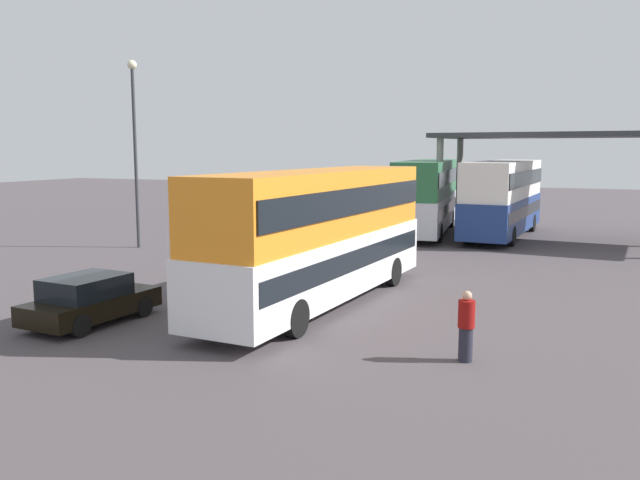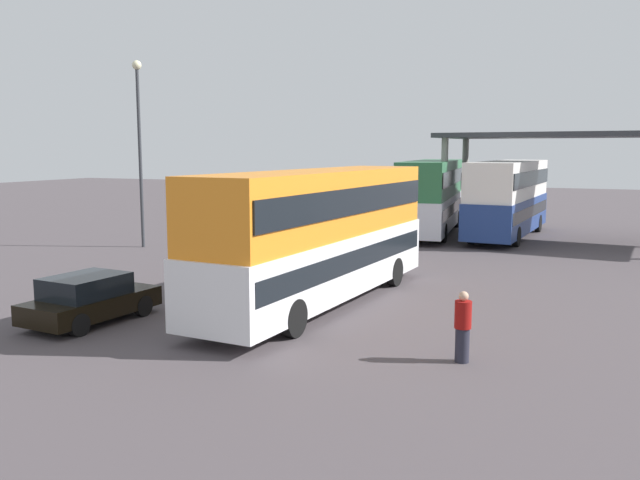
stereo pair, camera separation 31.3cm
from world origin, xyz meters
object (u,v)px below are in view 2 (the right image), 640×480
object	(u,v)px
pedestrian_waiting	(463,327)
lamppost_tall	(139,133)
double_decker_near_canopy	(432,194)
double_decker_mid_row	(508,196)
double_decker_main	(320,231)
parked_hatchback	(90,299)

from	to	relation	value
pedestrian_waiting	lamppost_tall	bearing A→B (deg)	30.19
double_decker_near_canopy	pedestrian_waiting	xyz separation A→B (m)	(6.03, -22.15, -1.46)
double_decker_mid_row	lamppost_tall	bearing A→B (deg)	127.79
double_decker_main	pedestrian_waiting	xyz separation A→B (m)	(5.17, -3.98, -1.46)
double_decker_mid_row	pedestrian_waiting	xyz separation A→B (m)	(1.85, -22.21, -1.46)
double_decker_main	double_decker_mid_row	size ratio (longest dim) A/B	1.09
double_decker_mid_row	lamppost_tall	size ratio (longest dim) A/B	1.20
double_decker_main	double_decker_near_canopy	size ratio (longest dim) A/B	1.02
lamppost_tall	pedestrian_waiting	bearing A→B (deg)	-32.96
parked_hatchback	pedestrian_waiting	xyz separation A→B (m)	(10.15, 0.61, 0.14)
parked_hatchback	lamppost_tall	bearing A→B (deg)	37.44
double_decker_near_canopy	double_decker_main	bearing A→B (deg)	176.71
double_decker_near_canopy	parked_hatchback	bearing A→B (deg)	163.75
parked_hatchback	lamppost_tall	xyz separation A→B (m)	(-7.69, 12.17, 4.85)
lamppost_tall	double_decker_main	bearing A→B (deg)	-30.92
double_decker_mid_row	pedestrian_waiting	distance (m)	22.33
double_decker_near_canopy	lamppost_tall	distance (m)	16.19
parked_hatchback	double_decker_mid_row	world-z (taller)	double_decker_mid_row
parked_hatchback	lamppost_tall	distance (m)	15.19
double_decker_near_canopy	lamppost_tall	world-z (taller)	lamppost_tall
parked_hatchback	double_decker_near_canopy	size ratio (longest dim) A/B	0.34
double_decker_main	double_decker_near_canopy	distance (m)	18.20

